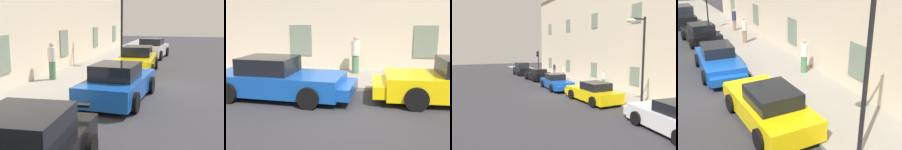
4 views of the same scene
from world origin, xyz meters
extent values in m
plane|color=#333338|center=(0.00, 0.00, 0.00)|extent=(80.00, 80.00, 0.00)
cube|color=gray|center=(0.00, 3.87, 0.07)|extent=(60.00, 3.37, 0.14)
cube|color=gray|center=(-15.14, 5.52, 1.60)|extent=(1.10, 0.06, 1.50)
cube|color=gray|center=(-9.08, 5.52, 1.60)|extent=(1.10, 0.06, 1.50)
cube|color=gray|center=(-3.03, 5.52, 1.60)|extent=(1.10, 0.06, 1.50)
cube|color=gray|center=(3.03, 5.52, 1.60)|extent=(1.10, 0.06, 1.50)
cube|color=black|center=(-8.88, 1.33, 0.51)|extent=(4.22, 2.12, 0.67)
cube|color=black|center=(-8.57, 1.35, 1.12)|extent=(1.73, 1.60, 0.54)
cube|color=black|center=(-10.69, 1.22, 0.43)|extent=(1.34, 1.80, 0.37)
cube|color=black|center=(-6.99, 1.45, 1.07)|extent=(0.26, 1.60, 0.06)
cylinder|color=black|center=(-10.10, 0.32, 0.33)|extent=(0.67, 0.28, 0.65)
cylinder|color=black|center=(-10.21, 2.19, 0.33)|extent=(0.67, 0.28, 0.65)
cylinder|color=black|center=(-7.55, 0.47, 0.33)|extent=(0.67, 0.28, 0.65)
cylinder|color=black|center=(-7.66, 2.35, 0.33)|extent=(0.67, 0.28, 0.65)
cube|color=#144CB2|center=(-2.50, 1.01, 0.53)|extent=(4.53, 2.17, 0.67)
cube|color=black|center=(-2.83, 1.03, 1.14)|extent=(1.86, 1.62, 0.54)
cube|color=#144CB2|center=(-0.56, 0.88, 0.44)|extent=(1.44, 1.82, 0.37)
cylinder|color=black|center=(-1.07, 1.86, 0.34)|extent=(0.70, 0.28, 0.69)
cylinder|color=black|center=(-1.19, -0.02, 0.34)|extent=(0.70, 0.28, 0.69)
cylinder|color=black|center=(-3.80, 2.04, 0.34)|extent=(0.70, 0.28, 0.69)
cylinder|color=black|center=(-3.93, 0.16, 0.34)|extent=(0.70, 0.28, 0.69)
cube|color=yellow|center=(3.39, 1.35, 0.56)|extent=(4.65, 2.10, 0.72)
cube|color=black|center=(3.73, 1.36, 1.19)|extent=(1.89, 1.62, 0.54)
cube|color=yellow|center=(1.37, 1.28, 0.47)|extent=(1.44, 1.84, 0.39)
cylinder|color=black|center=(2.00, 0.32, 0.36)|extent=(0.73, 0.26, 0.72)
cylinder|color=black|center=(1.93, 2.27, 0.36)|extent=(0.73, 0.26, 0.72)
cylinder|color=black|center=(4.84, 0.42, 0.36)|extent=(0.73, 0.26, 0.72)
cylinder|color=black|center=(4.78, 2.37, 0.36)|extent=(0.73, 0.26, 0.72)
cube|color=black|center=(-14.86, 1.06, 0.59)|extent=(3.70, 1.72, 0.91)
cube|color=#1E232B|center=(-14.86, 1.06, 1.41)|extent=(2.23, 1.49, 0.74)
cylinder|color=black|center=(-13.78, 1.90, 0.31)|extent=(0.63, 0.21, 0.62)
cylinder|color=black|center=(-15.98, 1.85, 0.31)|extent=(0.63, 0.21, 0.62)
cylinder|color=black|center=(-11.94, 2.55, 1.81)|extent=(0.10, 0.10, 3.34)
cylinder|color=black|center=(6.61, 2.91, 2.94)|extent=(0.14, 0.14, 5.61)
cylinder|color=#8C7259|center=(-10.75, 4.32, 0.56)|extent=(0.36, 0.36, 0.83)
cylinder|color=navy|center=(-10.75, 4.32, 1.30)|extent=(0.45, 0.45, 0.64)
sphere|color=tan|center=(-10.75, 4.32, 1.74)|extent=(0.22, 0.22, 0.22)
cylinder|color=#8C7259|center=(-6.94, 3.89, 0.57)|extent=(0.39, 0.39, 0.87)
cylinder|color=silver|center=(-6.94, 3.89, 1.34)|extent=(0.49, 0.49, 0.67)
sphere|color=tan|center=(-6.94, 3.89, 1.79)|extent=(0.22, 0.22, 0.22)
cylinder|color=#4C7F59|center=(-0.20, 4.77, 0.57)|extent=(0.43, 0.43, 0.86)
cylinder|color=silver|center=(-0.20, 4.77, 1.33)|extent=(0.54, 0.54, 0.66)
sphere|color=tan|center=(-0.20, 4.77, 1.78)|extent=(0.22, 0.22, 0.22)
camera|label=1|loc=(-13.01, -1.40, 2.96)|focal=47.83mm
camera|label=2|loc=(0.84, -7.36, 2.71)|focal=42.26mm
camera|label=3|loc=(17.48, -7.67, 3.91)|focal=37.35mm
camera|label=4|loc=(12.53, -2.33, 5.72)|focal=48.85mm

